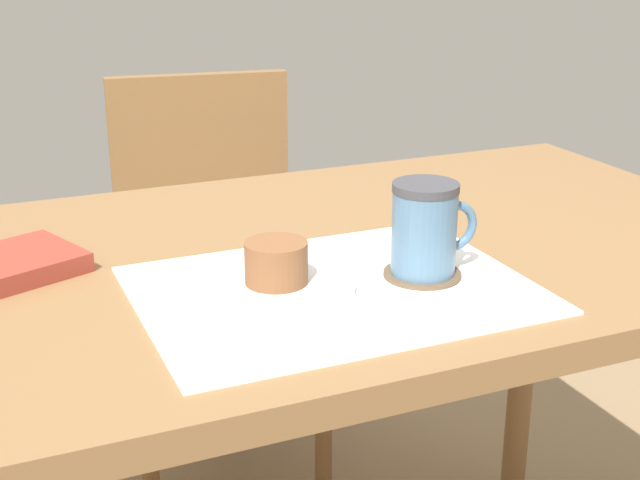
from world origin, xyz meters
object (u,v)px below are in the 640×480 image
Objects in this scene: coffee_mug at (426,228)px; small_book at (1,268)px; wooden_chair at (213,254)px; pastry_plate at (277,287)px; dining_table at (285,309)px; pastry at (276,262)px.

coffee_mug is 0.51m from small_book.
wooden_chair is 0.90m from pastry_plate.
pastry_plate is 1.62× the size of coffee_mug.
coffee_mug is 0.62× the size of small_book.
dining_table is at bearing 65.61° from pastry_plate.
wooden_chair is 0.85m from small_book.
dining_table is 7.59× the size of small_book.
coffee_mug is at bearing -45.25° from small_book.
coffee_mug reaches higher than pastry_plate.
pastry is (-0.17, -0.84, 0.31)m from wooden_chair.
wooden_chair reaches higher than dining_table.
pastry is at bearing -54.02° from small_book.
wooden_chair is 4.69× the size of pastry_plate.
dining_table is 1.62× the size of wooden_chair.
small_book is at bearing 63.47° from wooden_chair.
pastry_plate is 0.19m from coffee_mug.
small_book is (-0.28, 0.18, 0.00)m from pastry_plate.
coffee_mug is at bearing -50.88° from dining_table.
dining_table is at bearing -30.56° from small_book.
pastry is 0.40× the size of small_book.
pastry_plate is 2.49× the size of pastry.
pastry_plate is 0.34m from small_book.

